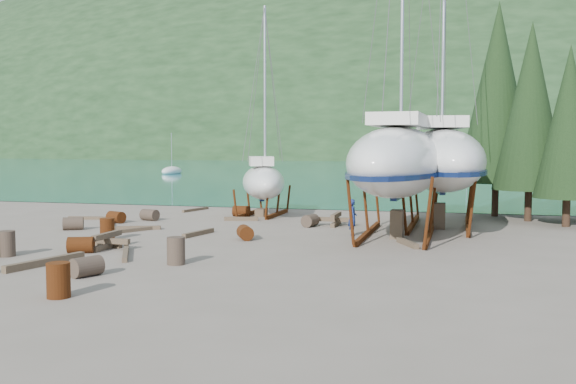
% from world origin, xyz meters
% --- Properties ---
extents(ground, '(600.00, 600.00, 0.00)m').
position_xyz_m(ground, '(0.00, 0.00, 0.00)').
color(ground, '#6B6154').
rests_on(ground, ground).
extents(bay_water, '(700.00, 700.00, 0.00)m').
position_xyz_m(bay_water, '(0.00, 315.00, 0.01)').
color(bay_water, '#176C75').
rests_on(bay_water, ground).
extents(far_hill, '(800.00, 360.00, 110.00)m').
position_xyz_m(far_hill, '(0.00, 320.00, 0.00)').
color(far_hill, black).
rests_on(far_hill, ground).
extents(far_house_left, '(6.60, 5.60, 5.60)m').
position_xyz_m(far_house_left, '(-60.00, 190.00, 2.92)').
color(far_house_left, beige).
rests_on(far_house_left, ground).
extents(far_house_center, '(6.60, 5.60, 5.60)m').
position_xyz_m(far_house_center, '(-20.00, 190.00, 2.92)').
color(far_house_center, beige).
rests_on(far_house_center, ground).
extents(far_house_right, '(6.60, 5.60, 5.60)m').
position_xyz_m(far_house_right, '(30.00, 190.00, 2.92)').
color(far_house_right, beige).
rests_on(far_house_right, ground).
extents(cypress_near_right, '(3.60, 3.60, 10.00)m').
position_xyz_m(cypress_near_right, '(12.50, 12.00, 5.79)').
color(cypress_near_right, black).
rests_on(cypress_near_right, ground).
extents(cypress_mid_right, '(3.06, 3.06, 8.50)m').
position_xyz_m(cypress_mid_right, '(14.00, 10.00, 4.92)').
color(cypress_mid_right, black).
rests_on(cypress_mid_right, ground).
extents(cypress_back_left, '(4.14, 4.14, 11.50)m').
position_xyz_m(cypress_back_left, '(11.00, 14.00, 6.66)').
color(cypress_back_left, black).
rests_on(cypress_back_left, ground).
extents(moored_boat_left, '(2.00, 5.00, 6.05)m').
position_xyz_m(moored_boat_left, '(-30.00, 60.00, 0.39)').
color(moored_boat_left, silver).
rests_on(moored_boat_left, ground).
extents(moored_boat_mid, '(2.00, 5.00, 6.05)m').
position_xyz_m(moored_boat_mid, '(10.00, 80.00, 0.39)').
color(moored_boat_mid, silver).
rests_on(moored_boat_mid, ground).
extents(moored_boat_far, '(2.00, 5.00, 6.05)m').
position_xyz_m(moored_boat_far, '(-8.00, 110.00, 0.39)').
color(moored_boat_far, silver).
rests_on(moored_boat_far, ground).
extents(large_sailboat_near, '(4.18, 12.66, 19.70)m').
position_xyz_m(large_sailboat_near, '(6.69, 4.66, 3.17)').
color(large_sailboat_near, silver).
rests_on(large_sailboat_near, ground).
extents(large_sailboat_far, '(5.16, 12.68, 19.48)m').
position_xyz_m(large_sailboat_far, '(8.28, 8.29, 3.18)').
color(large_sailboat_far, silver).
rests_on(large_sailboat_far, ground).
extents(small_sailboat_shore, '(4.64, 7.44, 11.38)m').
position_xyz_m(small_sailboat_shore, '(-1.23, 10.98, 1.88)').
color(small_sailboat_shore, silver).
rests_on(small_sailboat_shore, ground).
extents(worker, '(0.50, 0.64, 1.56)m').
position_xyz_m(worker, '(4.80, 4.36, 0.78)').
color(worker, navy).
rests_on(worker, ground).
extents(drum_1, '(0.88, 1.04, 0.58)m').
position_xyz_m(drum_1, '(-1.22, -6.17, 0.29)').
color(drum_1, '#2D2823').
rests_on(drum_1, ground).
extents(drum_2, '(1.03, 0.87, 0.58)m').
position_xyz_m(drum_2, '(-7.23, 5.82, 0.29)').
color(drum_2, '#632D11').
rests_on(drum_2, ground).
extents(drum_4, '(0.90, 0.61, 0.58)m').
position_xyz_m(drum_4, '(-2.25, 10.27, 0.29)').
color(drum_4, '#632D11').
rests_on(drum_4, ground).
extents(drum_6, '(0.93, 1.05, 0.58)m').
position_xyz_m(drum_6, '(0.81, 2.04, 0.29)').
color(drum_6, '#632D11').
rests_on(drum_6, ground).
extents(drum_7, '(0.58, 0.58, 0.88)m').
position_xyz_m(drum_7, '(-0.41, -8.66, 0.44)').
color(drum_7, '#632D11').
rests_on(drum_7, ground).
extents(drum_9, '(1.01, 0.80, 0.58)m').
position_xyz_m(drum_9, '(-6.13, 7.21, 0.29)').
color(drum_9, '#2D2823').
rests_on(drum_9, ground).
extents(drum_11, '(0.75, 0.98, 0.58)m').
position_xyz_m(drum_11, '(2.37, 6.88, 0.29)').
color(drum_11, '#2D2823').
rests_on(drum_11, ground).
extents(drum_12, '(1.03, 0.86, 0.58)m').
position_xyz_m(drum_12, '(-3.74, -2.59, 0.29)').
color(drum_12, '#632D11').
rests_on(drum_12, ground).
extents(drum_14, '(0.58, 0.58, 0.88)m').
position_xyz_m(drum_14, '(-4.58, 0.58, 0.44)').
color(drum_14, '#632D11').
rests_on(drum_14, ground).
extents(drum_15, '(1.05, 0.93, 0.58)m').
position_xyz_m(drum_15, '(-7.72, 2.93, 0.29)').
color(drum_15, '#2D2823').
rests_on(drum_15, ground).
extents(drum_16, '(0.58, 0.58, 0.88)m').
position_xyz_m(drum_16, '(-5.80, -3.86, 0.44)').
color(drum_16, '#2D2823').
rests_on(drum_16, ground).
extents(drum_17, '(0.58, 0.58, 0.88)m').
position_xyz_m(drum_17, '(0.47, -3.74, 0.44)').
color(drum_17, '#2D2823').
rests_on(drum_17, ground).
extents(timber_1, '(1.00, 1.82, 0.19)m').
position_xyz_m(timber_1, '(7.27, 2.20, 0.10)').
color(timber_1, brown).
rests_on(timber_1, ground).
extents(timber_3, '(2.19, 1.71, 0.15)m').
position_xyz_m(timber_3, '(-4.29, -1.45, 0.07)').
color(timber_3, brown).
rests_on(timber_3, ground).
extents(timber_4, '(1.92, 0.81, 0.17)m').
position_xyz_m(timber_4, '(-4.90, 3.77, 0.09)').
color(timber_4, brown).
rests_on(timber_4, ground).
extents(timber_5, '(1.54, 2.70, 0.16)m').
position_xyz_m(timber_5, '(-1.96, -2.62, 0.08)').
color(timber_5, brown).
rests_on(timber_5, ground).
extents(timber_6, '(1.72, 0.62, 0.19)m').
position_xyz_m(timber_6, '(-1.60, 8.40, 0.10)').
color(timber_6, brown).
rests_on(timber_6, ground).
extents(timber_8, '(0.57, 2.21, 0.19)m').
position_xyz_m(timber_8, '(-1.53, 2.74, 0.09)').
color(timber_8, brown).
rests_on(timber_8, ground).
extents(timber_9, '(0.68, 2.42, 0.15)m').
position_xyz_m(timber_9, '(-5.86, 12.46, 0.08)').
color(timber_9, brown).
rests_on(timber_9, ground).
extents(timber_11, '(1.39, 2.60, 0.15)m').
position_xyz_m(timber_11, '(-4.76, 3.08, 0.08)').
color(timber_11, brown).
rests_on(timber_11, ground).
extents(timber_12, '(2.26, 1.02, 0.17)m').
position_xyz_m(timber_12, '(-4.02, -0.87, 0.08)').
color(timber_12, brown).
rests_on(timber_12, ground).
extents(timber_15, '(1.90, 2.66, 0.15)m').
position_xyz_m(timber_15, '(-6.79, 4.62, 0.07)').
color(timber_15, brown).
rests_on(timber_15, ground).
extents(timber_16, '(0.95, 3.01, 0.23)m').
position_xyz_m(timber_16, '(-3.45, -4.99, 0.11)').
color(timber_16, brown).
rests_on(timber_16, ground).
extents(timber_17, '(2.18, 0.65, 0.16)m').
position_xyz_m(timber_17, '(-9.35, 6.79, 0.08)').
color(timber_17, brown).
rests_on(timber_17, ground).
extents(timber_pile_fore, '(1.80, 1.80, 0.60)m').
position_xyz_m(timber_pile_fore, '(-3.34, -1.51, 0.30)').
color(timber_pile_fore, brown).
rests_on(timber_pile_fore, ground).
extents(timber_pile_aft, '(1.80, 1.80, 0.60)m').
position_xyz_m(timber_pile_aft, '(3.48, 7.55, 0.30)').
color(timber_pile_aft, brown).
rests_on(timber_pile_aft, ground).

